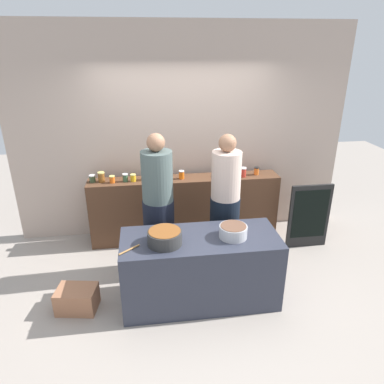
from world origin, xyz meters
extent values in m
plane|color=gray|center=(0.00, 0.00, 0.00)|extent=(12.00, 12.00, 0.00)
cube|color=#B6A091|center=(0.00, 1.45, 1.50)|extent=(4.80, 0.12, 3.00)
cube|color=#503220|center=(0.00, 1.10, 0.48)|extent=(2.70, 0.36, 0.95)
cube|color=#2D303E|center=(0.00, -0.30, 0.40)|extent=(1.70, 0.70, 0.80)
cylinder|color=#38492E|center=(-1.27, 1.12, 0.99)|extent=(0.08, 0.08, 0.09)
cylinder|color=silver|center=(-1.27, 1.12, 1.04)|extent=(0.09, 0.09, 0.01)
cylinder|color=brown|center=(-1.14, 1.11, 1.01)|extent=(0.09, 0.09, 0.13)
cylinder|color=#D6C666|center=(-1.14, 1.11, 1.08)|extent=(0.09, 0.09, 0.01)
cylinder|color=orange|center=(-1.00, 1.06, 0.99)|extent=(0.07, 0.07, 0.09)
cylinder|color=#D6C666|center=(-1.00, 1.06, 1.04)|extent=(0.08, 0.08, 0.01)
cylinder|color=#34573C|center=(-0.82, 1.08, 1.00)|extent=(0.07, 0.07, 0.10)
cylinder|color=silver|center=(-0.82, 1.08, 1.06)|extent=(0.07, 0.07, 0.01)
cylinder|color=gold|center=(-0.71, 1.07, 1.00)|extent=(0.07, 0.07, 0.09)
cylinder|color=#D6C666|center=(-0.71, 1.07, 1.05)|extent=(0.08, 0.08, 0.01)
cylinder|color=yellow|center=(-0.54, 1.10, 1.00)|extent=(0.08, 0.08, 0.09)
cylinder|color=silver|center=(-0.54, 1.10, 1.05)|extent=(0.09, 0.09, 0.01)
cylinder|color=orange|center=(-0.05, 1.08, 1.00)|extent=(0.07, 0.07, 0.11)
cylinder|color=silver|center=(-0.05, 1.08, 1.06)|extent=(0.08, 0.08, 0.01)
cylinder|color=#462C58|center=(0.55, 1.10, 1.01)|extent=(0.08, 0.08, 0.11)
cylinder|color=black|center=(0.55, 1.10, 1.07)|extent=(0.08, 0.08, 0.01)
cylinder|color=orange|center=(0.70, 1.03, 1.00)|extent=(0.08, 0.08, 0.10)
cylinder|color=silver|center=(0.70, 1.03, 1.05)|extent=(0.08, 0.08, 0.01)
cylinder|color=red|center=(0.82, 1.04, 1.01)|extent=(0.09, 0.09, 0.12)
cylinder|color=silver|center=(0.82, 1.04, 1.08)|extent=(0.09, 0.09, 0.01)
cylinder|color=orange|center=(1.04, 1.10, 1.00)|extent=(0.07, 0.07, 0.10)
cylinder|color=black|center=(1.04, 1.10, 1.05)|extent=(0.07, 0.07, 0.01)
cylinder|color=#2D2D2D|center=(-0.38, -0.38, 0.87)|extent=(0.36, 0.36, 0.15)
cylinder|color=brown|center=(-0.38, -0.38, 0.95)|extent=(0.33, 0.33, 0.00)
cylinder|color=#B7B7BC|center=(0.35, -0.34, 0.86)|extent=(0.30, 0.30, 0.13)
cylinder|color=brown|center=(0.35, -0.34, 0.93)|extent=(0.27, 0.27, 0.00)
cylinder|color=#9E703D|center=(-0.74, -0.46, 0.81)|extent=(0.21, 0.17, 0.02)
cylinder|color=black|center=(-0.41, 0.31, 0.49)|extent=(0.38, 0.38, 0.98)
cylinder|color=#465452|center=(-0.41, 0.31, 1.28)|extent=(0.36, 0.36, 0.60)
sphere|color=#8C6047|center=(-0.41, 0.31, 1.69)|extent=(0.21, 0.21, 0.21)
cylinder|color=black|center=(0.41, 0.34, 0.48)|extent=(0.37, 0.37, 0.95)
cylinder|color=beige|center=(0.41, 0.34, 1.25)|extent=(0.36, 0.36, 0.58)
sphere|color=#8C6047|center=(0.41, 0.34, 1.64)|extent=(0.21, 0.21, 0.21)
cube|color=#9C6648|center=(-1.35, -0.30, 0.13)|extent=(0.46, 0.36, 0.26)
cube|color=black|center=(1.69, 0.61, 0.47)|extent=(0.59, 0.04, 0.94)
cube|color=black|center=(1.69, 0.59, 0.52)|extent=(0.50, 0.01, 0.72)
camera|label=1|loc=(-0.54, -3.55, 2.71)|focal=33.24mm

